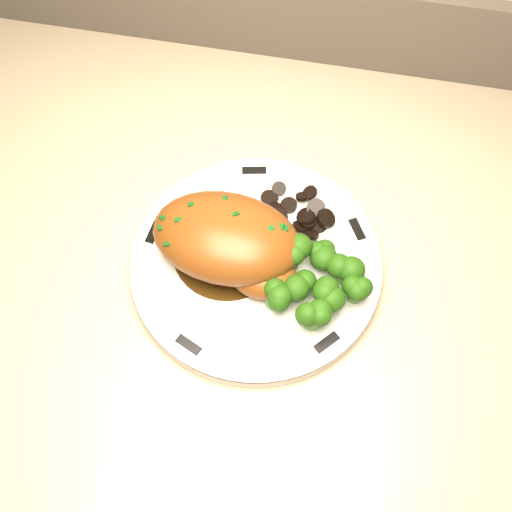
% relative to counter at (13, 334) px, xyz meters
% --- Properties ---
extents(counter, '(2.17, 0.72, 1.06)m').
position_rel_counter_xyz_m(counter, '(0.00, 0.00, 0.00)').
color(counter, brown).
rests_on(counter, ground).
extents(plate, '(0.32, 0.32, 0.02)m').
position_rel_counter_xyz_m(plate, '(0.46, -0.02, 0.47)').
color(plate, silver).
rests_on(plate, counter).
extents(rim_accent_0, '(0.02, 0.03, 0.00)m').
position_rel_counter_xyz_m(rim_accent_0, '(0.56, 0.04, 0.48)').
color(rim_accent_0, black).
rests_on(rim_accent_0, plate).
extents(rim_accent_1, '(0.03, 0.02, 0.00)m').
position_rel_counter_xyz_m(rim_accent_1, '(0.43, 0.10, 0.48)').
color(rim_accent_1, black).
rests_on(rim_accent_1, plate).
extents(rim_accent_2, '(0.01, 0.03, 0.00)m').
position_rel_counter_xyz_m(rim_accent_2, '(0.34, -0.00, 0.48)').
color(rim_accent_2, black).
rests_on(rim_accent_2, plate).
extents(rim_accent_3, '(0.03, 0.02, 0.00)m').
position_rel_counter_xyz_m(rim_accent_3, '(0.41, -0.13, 0.48)').
color(rim_accent_3, black).
rests_on(rim_accent_3, plate).
extents(rim_accent_4, '(0.03, 0.03, 0.00)m').
position_rel_counter_xyz_m(rim_accent_4, '(0.55, -0.10, 0.48)').
color(rim_accent_4, black).
rests_on(rim_accent_4, plate).
extents(gravy_pool, '(0.12, 0.12, 0.00)m').
position_rel_counter_xyz_m(gravy_pool, '(0.43, -0.01, 0.48)').
color(gravy_pool, '#321E09').
rests_on(gravy_pool, plate).
extents(chicken_breast, '(0.17, 0.12, 0.06)m').
position_rel_counter_xyz_m(chicken_breast, '(0.43, -0.02, 0.51)').
color(chicken_breast, brown).
rests_on(chicken_breast, plate).
extents(mushroom_pile, '(0.09, 0.07, 0.03)m').
position_rel_counter_xyz_m(mushroom_pile, '(0.48, 0.04, 0.49)').
color(mushroom_pile, black).
rests_on(mushroom_pile, plate).
extents(broccoli_florets, '(0.12, 0.10, 0.04)m').
position_rel_counter_xyz_m(broccoli_florets, '(0.52, -0.04, 0.51)').
color(broccoli_florets, '#568D3B').
rests_on(broccoli_florets, plate).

